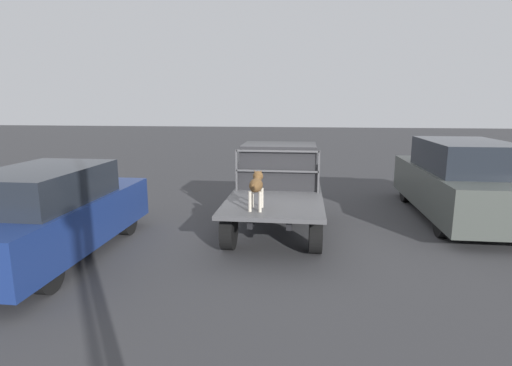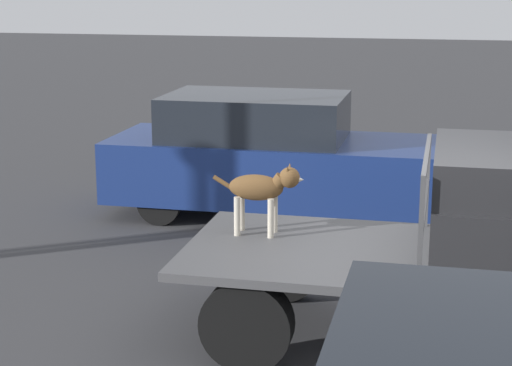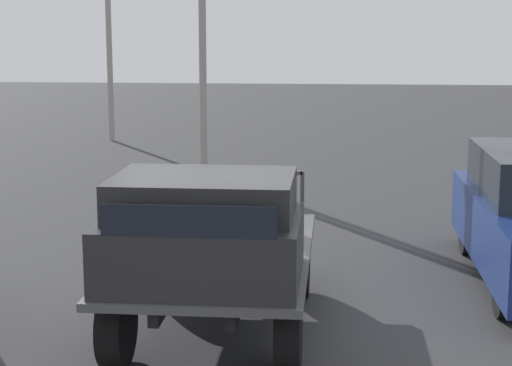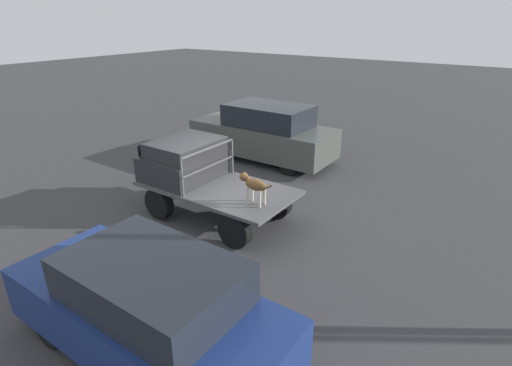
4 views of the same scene
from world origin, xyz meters
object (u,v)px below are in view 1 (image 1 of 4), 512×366
parked_sedan (52,213)px  parked_pickup_far (460,181)px  dog (256,185)px  flatbed_truck (276,205)px

parked_sedan → parked_pickup_far: bearing=-59.6°
dog → parked_pickup_far: 5.45m
flatbed_truck → parked_sedan: 4.43m
parked_pickup_far → dog: bearing=120.7°
dog → parked_sedan: parked_sedan is taller
parked_sedan → dog: bearing=-71.4°
flatbed_truck → parked_pickup_far: (1.55, -4.37, 0.33)m
flatbed_truck → parked_pickup_far: parked_pickup_far is taller
flatbed_truck → dog: (-1.28, 0.28, 0.70)m
flatbed_truck → parked_sedan: parked_sedan is taller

